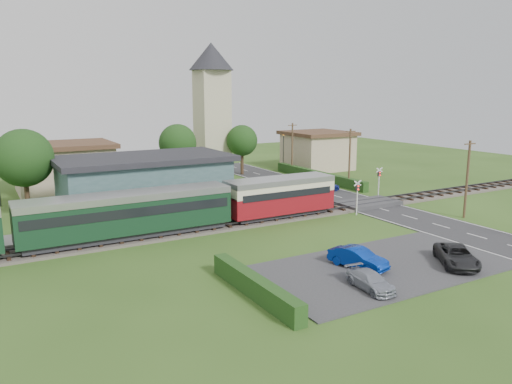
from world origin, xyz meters
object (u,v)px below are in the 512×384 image
crossing_signal_far (379,178)px  car_park_blue (358,258)px  equipment_hut (67,216)px  house_west (64,167)px  pedestrian_near (227,202)px  crossing_signal_near (357,192)px  train (85,218)px  station_building (145,183)px  car_park_silver (370,281)px  house_east (317,150)px  car_on_road (325,186)px  pedestrian_far (85,221)px  church_tower (212,99)px  car_park_dark (457,256)px

crossing_signal_far → car_park_blue: size_ratio=0.83×
equipment_hut → house_west: size_ratio=0.24×
equipment_hut → pedestrian_near: size_ratio=1.59×
crossing_signal_far → pedestrian_near: (-17.75, 0.91, -0.89)m
house_west → crossing_signal_near: 33.22m
train → station_building: bearing=51.0°
house_west → car_park_silver: 40.86m
house_east → crossing_signal_far: house_east is taller
car_on_road → pedestrian_far: size_ratio=2.12×
crossing_signal_far → pedestrian_far: size_ratio=2.03×
church_tower → car_on_road: church_tower is taller
equipment_hut → house_east: house_east is taller
station_building → pedestrian_far: bearing=-138.3°
house_east → car_park_silver: bearing=-122.8°
church_tower → car_park_dark: size_ratio=3.90×
car_park_silver → pedestrian_near: 19.83m
house_east → pedestrian_far: bearing=-152.6°
station_building → church_tower: 23.89m
house_east → church_tower: bearing=165.1°
equipment_hut → church_tower: (23.00, 22.80, 8.48)m
station_building → pedestrian_near: 8.28m
equipment_hut → train: 3.31m
car_on_road → car_park_dark: car_park_dark is taller
house_east → crossing_signal_near: bearing=-119.1°
train → house_west: (2.28, 23.00, 0.61)m
car_on_road → church_tower: bearing=25.9°
station_building → car_on_road: station_building is taller
equipment_hut → house_east: (38.00, 18.80, 1.05)m
house_east → pedestrian_far: house_east is taller
car_park_blue → pedestrian_near: 16.76m
house_east → train: bearing=-149.5°
station_building → pedestrian_far: (-6.76, -6.02, -1.44)m
house_east → pedestrian_near: bearing=-142.3°
train → pedestrian_far: bearing=80.1°
church_tower → car_on_road: bearing=-72.7°
pedestrian_far → house_east: bearing=-57.2°
house_east → car_on_road: size_ratio=2.58×
station_building → pedestrian_far: 9.16m
crossing_signal_far → car_on_road: crossing_signal_far is taller
pedestrian_near → train: bearing=28.8°
crossing_signal_far → pedestrian_near: 17.80m
car_on_road → pedestrian_far: 27.85m
equipment_hut → car_on_road: bearing=9.4°
crossing_signal_far → house_west: bearing=144.2°
house_west → crossing_signal_near: bearing=-49.9°
house_west → crossing_signal_near: size_ratio=3.30×
train → car_on_road: size_ratio=12.64×
church_tower → house_west: size_ratio=1.63×
car_park_dark → pedestrian_far: pedestrian_far is taller
equipment_hut → house_west: 20.05m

